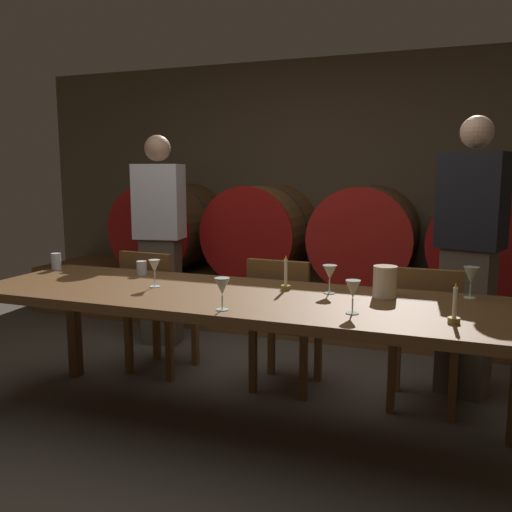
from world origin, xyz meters
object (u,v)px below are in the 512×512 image
wine_glass_far_left (154,267)px  wine_glass_right (353,290)px  wine_barrel_far_right (483,240)px  cup_left (56,261)px  chair_center (283,318)px  wine_barrel_center_right (367,235)px  candle_left (286,280)px  wine_barrel_far_left (172,227)px  guest_left (160,239)px  chair_right (425,332)px  wine_glass_center (330,273)px  wine_glass_left (222,287)px  candle_right (454,312)px  dining_table (239,306)px  wine_barrel_center_left (263,231)px  guest_right (469,256)px  chair_left (156,306)px  cup_right (142,268)px  wine_glass_far_right (471,276)px  pitcher (385,282)px

wine_glass_far_left → wine_glass_right: 1.16m
wine_barrel_far_right → cup_left: wine_barrel_far_right is taller
wine_barrel_far_right → chair_center: 1.95m
wine_barrel_center_right → wine_glass_right: bearing=-82.5°
candle_left → wine_glass_far_left: bearing=-165.6°
wine_barrel_far_left → wine_glass_far_left: (1.08, -2.11, 0.02)m
guest_left → candle_left: bearing=133.2°
chair_right → wine_glass_center: 0.77m
guest_left → wine_barrel_center_right: bearing=-160.2°
wine_glass_left → wine_glass_far_left: bearing=149.1°
candle_right → wine_glass_far_left: candle_right is taller
wine_glass_far_left → wine_barrel_center_right: bearing=68.3°
chair_center → chair_right: size_ratio=1.00×
wine_barrel_center_right → candle_right: wine_barrel_center_right is taller
dining_table → wine_barrel_center_left: bearing=106.6°
guest_left → wine_glass_center: 1.96m
guest_right → wine_glass_right: size_ratio=11.32×
wine_glass_far_left → wine_glass_center: size_ratio=1.01×
wine_barrel_center_right → guest_left: size_ratio=0.54×
wine_glass_far_left → wine_glass_center: wine_glass_far_left is taller
chair_left → candle_right: (1.96, -0.82, 0.34)m
wine_barrel_far_left → wine_glass_far_left: wine_barrel_far_left is taller
chair_right → candle_right: 0.91m
dining_table → candle_right: (1.07, -0.19, 0.11)m
chair_center → candle_right: size_ratio=4.95×
cup_right → wine_glass_left: bearing=-36.8°
guest_left → wine_glass_right: 2.33m
chair_center → wine_barrel_far_left: bearing=-40.7°
wine_glass_center → wine_glass_far_right: wine_glass_far_right is taller
dining_table → wine_glass_far_right: size_ratio=18.21×
pitcher → wine_glass_center: bearing=-175.8°
wine_barrel_center_left → wine_glass_right: (1.26, -2.30, 0.01)m
chair_center → cup_left: cup_left is taller
wine_barrel_center_right → dining_table: size_ratio=0.31×
guest_left → wine_barrel_center_left: bearing=-133.3°
cup_left → wine_glass_far_left: bearing=-15.4°
chair_left → cup_left: bearing=40.3°
wine_barrel_far_right → wine_glass_far_right: size_ratio=5.71×
chair_right → cup_left: cup_left is taller
wine_barrel_center_right → chair_center: (-0.29, -1.48, -0.39)m
wine_barrel_center_left → wine_glass_far_left: (0.12, -2.11, 0.02)m
cup_left → cup_right: bearing=3.3°
chair_center → guest_right: 1.22m
guest_right → chair_center: bearing=38.1°
candle_left → candle_right: (0.87, -0.38, -0.01)m
wine_glass_right → wine_glass_far_left: bearing=170.6°
candle_left → pitcher: 0.53m
guest_right → wine_glass_right: bearing=86.7°
wine_barrel_center_right → chair_center: wine_barrel_center_right is taller
candle_right → guest_left: bearing=147.8°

